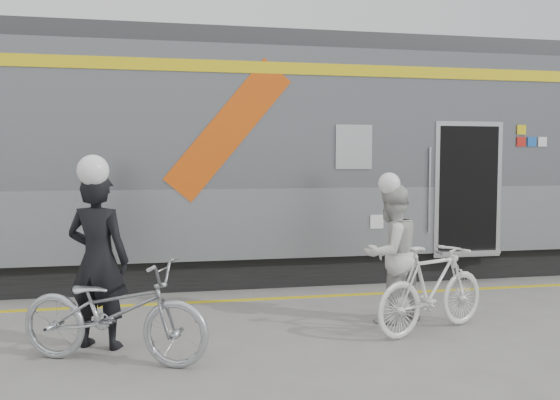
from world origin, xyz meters
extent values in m
plane|color=slate|center=(0.00, 0.00, 0.00)|extent=(90.00, 90.00, 0.00)
cube|color=black|center=(1.79, 4.20, 0.25)|extent=(24.00, 2.70, 0.50)
cube|color=#9EA0A5|center=(1.79, 4.20, 1.05)|extent=(24.00, 3.00, 1.10)
cube|color=slate|center=(1.79, 4.20, 2.70)|extent=(24.00, 3.00, 2.20)
cube|color=#38383A|center=(1.79, 4.20, 3.95)|extent=(24.00, 2.64, 0.30)
cube|color=gold|center=(1.79, 2.69, 3.45)|extent=(24.00, 0.02, 0.18)
cube|color=#D04A0C|center=(-0.01, 2.69, 2.50)|extent=(1.96, 0.01, 2.19)
cube|color=black|center=(1.99, 2.69, 2.25)|extent=(0.55, 0.02, 0.65)
cube|color=black|center=(3.99, 2.90, 1.55)|extent=(1.05, 0.45, 2.10)
cube|color=silver|center=(3.99, 2.69, 1.55)|extent=(1.20, 0.02, 2.25)
cylinder|color=silver|center=(3.29, 2.67, 1.55)|extent=(0.04, 0.04, 1.40)
cube|color=silver|center=(3.99, 2.65, 0.52)|extent=(1.05, 0.25, 0.06)
cube|color=gold|center=(4.94, 2.69, 2.55)|extent=(0.16, 0.01, 0.16)
cube|color=red|center=(4.94, 2.69, 2.35)|extent=(0.16, 0.01, 0.16)
cube|color=#1B58B2|center=(5.14, 2.69, 2.35)|extent=(0.16, 0.01, 0.16)
cube|color=silver|center=(5.34, 2.69, 2.35)|extent=(0.16, 0.01, 0.16)
cube|color=silver|center=(2.39, 2.69, 1.05)|extent=(0.22, 0.01, 0.22)
cube|color=gold|center=(0.00, 2.15, 0.00)|extent=(24.00, 0.12, 0.01)
imported|color=black|center=(-1.70, 0.33, 0.96)|extent=(0.83, 0.70, 1.92)
imported|color=#A2A4A9|center=(-1.50, -0.22, 0.53)|extent=(2.13, 1.45, 1.06)
imported|color=beige|center=(1.82, 0.68, 0.87)|extent=(1.03, 0.93, 1.73)
imported|color=silver|center=(2.12, 0.13, 0.53)|extent=(1.81, 1.12, 1.05)
sphere|color=white|center=(-1.70, 0.33, 2.09)|extent=(0.33, 0.33, 0.33)
sphere|color=white|center=(1.82, 0.68, 1.87)|extent=(0.28, 0.28, 0.28)
camera|label=1|loc=(-1.03, -6.31, 2.06)|focal=38.00mm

